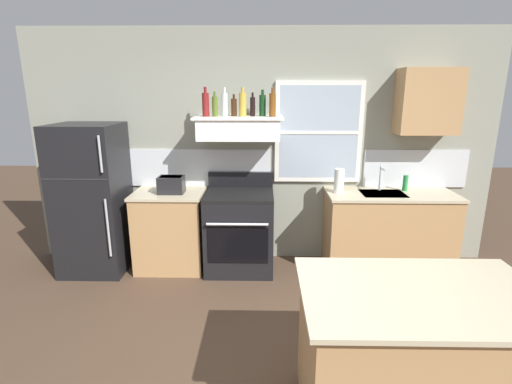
{
  "coord_description": "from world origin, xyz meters",
  "views": [
    {
      "loc": [
        0.02,
        -2.27,
        2.03
      ],
      "look_at": [
        -0.05,
        1.2,
        1.1
      ],
      "focal_mm": 26.98,
      "sensor_mm": 36.0,
      "label": 1
    }
  ],
  "objects_px": {
    "stove_range": "(240,231)",
    "bottle_amber_wine": "(273,104)",
    "bottle_brown_stout": "(234,107)",
    "kitchen_island": "(415,359)",
    "bottle_champagne_gold_foil": "(243,104)",
    "bottle_balsamic_dark": "(253,106)",
    "bottle_clear_tall": "(225,104)",
    "bottle_dark_green_wine": "(263,105)",
    "bottle_red_label_wine": "(206,104)",
    "refrigerator": "(93,199)",
    "bottle_olive_oil_square": "(215,106)",
    "dish_soap_bottle": "(405,183)",
    "toaster": "(171,184)",
    "paper_towel_roll": "(339,181)"
  },
  "relations": [
    {
      "from": "bottle_amber_wine",
      "to": "bottle_red_label_wine",
      "type": "bearing_deg",
      "value": 179.32
    },
    {
      "from": "bottle_clear_tall",
      "to": "bottle_dark_green_wine",
      "type": "bearing_deg",
      "value": 9.36
    },
    {
      "from": "bottle_red_label_wine",
      "to": "bottle_olive_oil_square",
      "type": "height_order",
      "value": "bottle_red_label_wine"
    },
    {
      "from": "bottle_clear_tall",
      "to": "dish_soap_bottle",
      "type": "bearing_deg",
      "value": 1.64
    },
    {
      "from": "bottle_brown_stout",
      "to": "bottle_champagne_gold_foil",
      "type": "relative_size",
      "value": 0.76
    },
    {
      "from": "stove_range",
      "to": "bottle_red_label_wine",
      "type": "xyz_separation_m",
      "value": [
        -0.35,
        0.07,
        1.41
      ]
    },
    {
      "from": "bottle_balsamic_dark",
      "to": "paper_towel_roll",
      "type": "height_order",
      "value": "bottle_balsamic_dark"
    },
    {
      "from": "paper_towel_roll",
      "to": "bottle_amber_wine",
      "type": "bearing_deg",
      "value": 177.99
    },
    {
      "from": "bottle_brown_stout",
      "to": "bottle_dark_green_wine",
      "type": "xyz_separation_m",
      "value": [
        0.31,
        0.03,
        0.02
      ]
    },
    {
      "from": "refrigerator",
      "to": "toaster",
      "type": "bearing_deg",
      "value": 0.62
    },
    {
      "from": "refrigerator",
      "to": "dish_soap_bottle",
      "type": "relative_size",
      "value": 9.29
    },
    {
      "from": "stove_range",
      "to": "bottle_red_label_wine",
      "type": "height_order",
      "value": "bottle_red_label_wine"
    },
    {
      "from": "bottle_amber_wine",
      "to": "refrigerator",
      "type": "bearing_deg",
      "value": -177.54
    },
    {
      "from": "bottle_dark_green_wine",
      "to": "bottle_amber_wine",
      "type": "bearing_deg",
      "value": -37.62
    },
    {
      "from": "toaster",
      "to": "bottle_dark_green_wine",
      "type": "xyz_separation_m",
      "value": [
        1.01,
        0.16,
        0.85
      ]
    },
    {
      "from": "bottle_brown_stout",
      "to": "bottle_balsamic_dark",
      "type": "relative_size",
      "value": 0.93
    },
    {
      "from": "bottle_champagne_gold_foil",
      "to": "bottle_balsamic_dark",
      "type": "xyz_separation_m",
      "value": [
        0.11,
        0.02,
        -0.02
      ]
    },
    {
      "from": "refrigerator",
      "to": "bottle_amber_wine",
      "type": "xyz_separation_m",
      "value": [
        2.01,
        0.09,
        1.04
      ]
    },
    {
      "from": "kitchen_island",
      "to": "bottle_balsamic_dark",
      "type": "bearing_deg",
      "value": 114.75
    },
    {
      "from": "bottle_amber_wine",
      "to": "kitchen_island",
      "type": "relative_size",
      "value": 0.22
    },
    {
      "from": "bottle_red_label_wine",
      "to": "bottle_balsamic_dark",
      "type": "height_order",
      "value": "bottle_red_label_wine"
    },
    {
      "from": "bottle_champagne_gold_foil",
      "to": "bottle_dark_green_wine",
      "type": "xyz_separation_m",
      "value": [
        0.21,
        0.06,
        -0.01
      ]
    },
    {
      "from": "bottle_clear_tall",
      "to": "kitchen_island",
      "type": "relative_size",
      "value": 0.22
    },
    {
      "from": "dish_soap_bottle",
      "to": "bottle_brown_stout",
      "type": "bearing_deg",
      "value": -179.51
    },
    {
      "from": "stove_range",
      "to": "bottle_champagne_gold_foil",
      "type": "bearing_deg",
      "value": 64.57
    },
    {
      "from": "bottle_olive_oil_square",
      "to": "dish_soap_bottle",
      "type": "bearing_deg",
      "value": 1.8
    },
    {
      "from": "toaster",
      "to": "bottle_balsamic_dark",
      "type": "relative_size",
      "value": 1.18
    },
    {
      "from": "toaster",
      "to": "bottle_dark_green_wine",
      "type": "height_order",
      "value": "bottle_dark_green_wine"
    },
    {
      "from": "bottle_balsamic_dark",
      "to": "kitchen_island",
      "type": "height_order",
      "value": "bottle_balsamic_dark"
    },
    {
      "from": "bottle_amber_wine",
      "to": "bottle_dark_green_wine",
      "type": "bearing_deg",
      "value": 142.38
    },
    {
      "from": "refrigerator",
      "to": "bottle_clear_tall",
      "type": "bearing_deg",
      "value": 3.89
    },
    {
      "from": "bottle_brown_stout",
      "to": "kitchen_island",
      "type": "relative_size",
      "value": 0.17
    },
    {
      "from": "bottle_amber_wine",
      "to": "stove_range",
      "type": "bearing_deg",
      "value": -170.06
    },
    {
      "from": "dish_soap_bottle",
      "to": "paper_towel_roll",
      "type": "bearing_deg",
      "value": -172.61
    },
    {
      "from": "stove_range",
      "to": "bottle_amber_wine",
      "type": "bearing_deg",
      "value": 9.94
    },
    {
      "from": "bottle_amber_wine",
      "to": "bottle_champagne_gold_foil",
      "type": "bearing_deg",
      "value": 175.3
    },
    {
      "from": "dish_soap_bottle",
      "to": "bottle_amber_wine",
      "type": "bearing_deg",
      "value": -177.21
    },
    {
      "from": "refrigerator",
      "to": "bottle_amber_wine",
      "type": "bearing_deg",
      "value": 2.46
    },
    {
      "from": "dish_soap_bottle",
      "to": "kitchen_island",
      "type": "distance_m",
      "value": 2.44
    },
    {
      "from": "bottle_clear_tall",
      "to": "bottle_champagne_gold_foil",
      "type": "relative_size",
      "value": 1.0
    },
    {
      "from": "stove_range",
      "to": "bottle_champagne_gold_foil",
      "type": "relative_size",
      "value": 3.56
    },
    {
      "from": "toaster",
      "to": "bottle_amber_wine",
      "type": "xyz_separation_m",
      "value": [
        1.12,
        0.08,
        0.86
      ]
    },
    {
      "from": "bottle_amber_wine",
      "to": "dish_soap_bottle",
      "type": "xyz_separation_m",
      "value": [
        1.52,
        0.07,
        -0.87
      ]
    },
    {
      "from": "refrigerator",
      "to": "bottle_dark_green_wine",
      "type": "xyz_separation_m",
      "value": [
        1.91,
        0.17,
        1.03
      ]
    },
    {
      "from": "bottle_clear_tall",
      "to": "bottle_amber_wine",
      "type": "relative_size",
      "value": 1.01
    },
    {
      "from": "bottle_dark_green_wine",
      "to": "dish_soap_bottle",
      "type": "height_order",
      "value": "bottle_dark_green_wine"
    },
    {
      "from": "bottle_champagne_gold_foil",
      "to": "refrigerator",
      "type": "bearing_deg",
      "value": -176.19
    },
    {
      "from": "paper_towel_roll",
      "to": "kitchen_island",
      "type": "bearing_deg",
      "value": -87.97
    },
    {
      "from": "bottle_clear_tall",
      "to": "bottle_amber_wine",
      "type": "distance_m",
      "value": 0.51
    },
    {
      "from": "stove_range",
      "to": "bottle_brown_stout",
      "type": "xyz_separation_m",
      "value": [
        -0.05,
        0.12,
        1.38
      ]
    }
  ]
}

